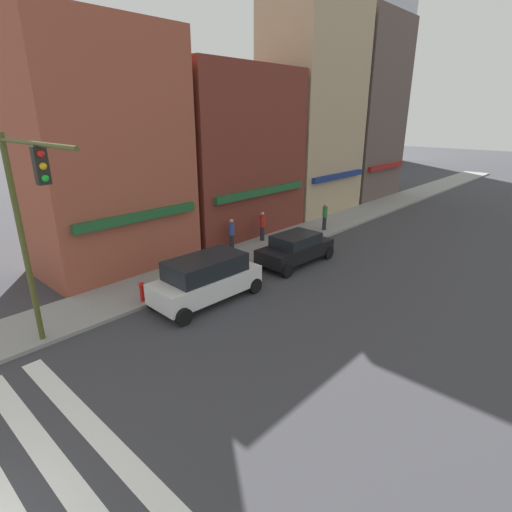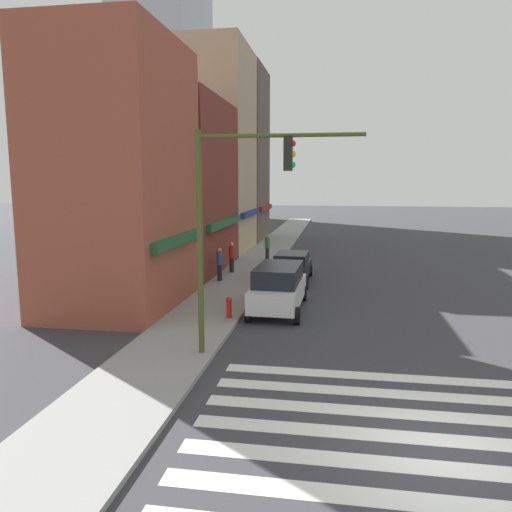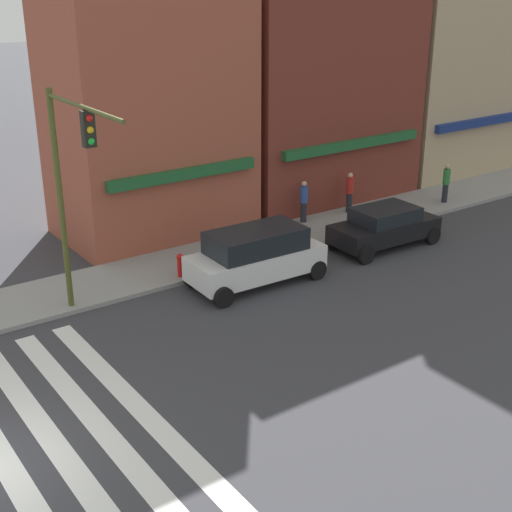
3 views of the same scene
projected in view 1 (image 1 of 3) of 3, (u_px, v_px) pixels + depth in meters
storefront_row at (286, 125)px, 28.36m from camera, size 32.42×5.30×15.33m
traffic_signal at (29, 214)px, 11.52m from camera, size 0.32×4.92×6.94m
suv_white at (206, 278)px, 16.49m from camera, size 4.75×2.12×1.94m
sedan_black at (295, 248)px, 20.77m from camera, size 4.45×2.02×1.59m
pedestrian_blue_shirt at (232, 234)px, 22.44m from camera, size 0.32×0.32×1.77m
pedestrian_red_jacket at (262, 226)px, 24.06m from camera, size 0.32×0.32×1.77m
pedestrian_green_top at (325, 216)px, 26.30m from camera, size 0.32×0.32×1.77m
fire_hydrant at (142, 291)px, 16.32m from camera, size 0.24×0.24×0.84m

